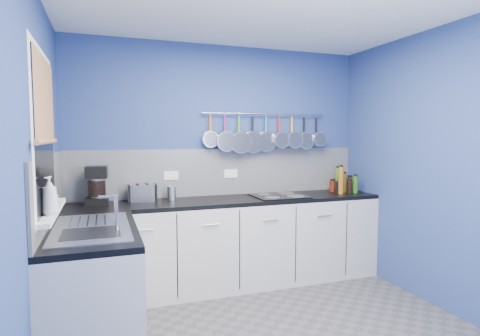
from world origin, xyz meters
TOP-DOWN VIEW (x-y plane):
  - wall_back at (0.00, 1.51)m, footprint 3.20×0.02m
  - wall_front at (0.00, -1.51)m, footprint 3.20×0.02m
  - wall_left at (-1.61, 0.00)m, footprint 0.02×3.00m
  - wall_right at (1.61, 0.00)m, footprint 0.02×3.00m
  - backsplash_back at (0.00, 1.49)m, footprint 3.20×0.02m
  - backsplash_left at (-1.59, 0.60)m, footprint 0.02×1.80m
  - cabinet_run_back at (0.00, 1.20)m, footprint 3.20×0.60m
  - worktop_back at (0.00, 1.20)m, footprint 3.20×0.60m
  - cabinet_run_left at (-1.30, 0.30)m, footprint 0.60×1.20m
  - worktop_left at (-1.30, 0.30)m, footprint 0.60×1.20m
  - window_frame at (-1.58, 0.30)m, footprint 0.01×1.00m
  - window_glass at (-1.57, 0.30)m, footprint 0.01×0.90m
  - bamboo_blind at (-1.56, 0.30)m, footprint 0.01×0.90m
  - window_sill at (-1.55, 0.30)m, footprint 0.10×0.98m
  - sink_unit at (-1.30, 0.30)m, footprint 0.50×0.95m
  - mixer_tap at (-1.14, 0.12)m, footprint 0.12×0.08m
  - socket_left at (-0.55, 1.48)m, footprint 0.15×0.01m
  - socket_right at (0.10, 1.48)m, footprint 0.15×0.01m
  - pot_rail at (0.50, 1.45)m, footprint 1.45×0.02m
  - soap_bottle_a at (-1.53, 0.08)m, footprint 0.12×0.12m
  - soap_bottle_b at (-1.53, 0.14)m, footprint 0.09×0.09m
  - paper_towel at (-1.27, 1.29)m, footprint 0.13×0.13m
  - coffee_maker at (-1.27, 1.29)m, footprint 0.22×0.24m
  - toaster at (-0.86, 1.34)m, footprint 0.28×0.20m
  - canister at (-0.57, 1.34)m, footprint 0.12×0.12m
  - hob at (0.54, 1.17)m, footprint 0.54×0.48m
  - pan_0 at (-0.13, 1.44)m, footprint 0.17×0.06m
  - pan_1 at (0.02, 1.44)m, footprint 0.22×0.10m
  - pan_2 at (0.18, 1.44)m, footprint 0.24×0.10m
  - pan_3 at (0.34, 1.44)m, footprint 0.24×0.06m
  - pan_4 at (0.50, 1.44)m, footprint 0.22×0.06m
  - pan_5 at (0.66, 1.44)m, footprint 0.19×0.12m
  - pan_6 at (0.82, 1.44)m, footprint 0.19×0.12m
  - pan_7 at (0.98, 1.44)m, footprint 0.20×0.09m
  - pan_8 at (1.14, 1.44)m, footprint 0.17×0.12m
  - condiment_0 at (1.45, 1.33)m, footprint 0.05×0.05m
  - condiment_1 at (1.34, 1.30)m, footprint 0.05×0.05m
  - condiment_2 at (1.28, 1.31)m, footprint 0.07×0.07m
  - condiment_3 at (1.46, 1.23)m, footprint 0.07×0.07m
  - condiment_4 at (1.37, 1.22)m, footprint 0.07×0.07m
  - condiment_5 at (1.28, 1.20)m, footprint 0.06×0.06m
  - condiment_6 at (1.46, 1.12)m, footprint 0.06×0.06m
  - condiment_7 at (1.37, 1.11)m, footprint 0.05×0.05m
  - condiment_8 at (1.26, 1.10)m, footprint 0.05×0.05m

SIDE VIEW (x-z plane):
  - cabinet_run_back at x=0.00m, z-range 0.00..0.86m
  - cabinet_run_left at x=-1.30m, z-range 0.00..0.86m
  - worktop_back at x=0.00m, z-range 0.86..0.90m
  - worktop_left at x=-1.30m, z-range 0.86..0.90m
  - sink_unit at x=-1.30m, z-range 0.90..0.91m
  - hob at x=0.54m, z-range 0.90..0.91m
  - condiment_5 at x=1.28m, z-range 0.90..1.01m
  - condiment_2 at x=1.28m, z-range 0.90..1.03m
  - canister at x=-0.57m, z-range 0.90..1.03m
  - condiment_0 at x=1.45m, z-range 0.90..1.06m
  - condiment_7 at x=1.37m, z-range 0.90..1.06m
  - toaster at x=-0.86m, z-range 0.90..1.06m
  - condiment_3 at x=1.46m, z-range 0.90..1.07m
  - condiment_6 at x=1.46m, z-range 0.90..1.09m
  - condiment_4 at x=1.37m, z-range 0.90..1.11m
  - mixer_tap at x=-1.14m, z-range 0.90..1.16m
  - paper_towel at x=-1.27m, z-range 0.90..1.17m
  - window_sill at x=-1.55m, z-range 1.02..1.05m
  - condiment_1 at x=1.34m, z-range 0.90..1.17m
  - condiment_8 at x=1.26m, z-range 0.90..1.20m
  - coffee_maker at x=-1.27m, z-range 0.90..1.26m
  - socket_left at x=-0.55m, z-range 1.09..1.18m
  - socket_right at x=0.10m, z-range 1.09..1.18m
  - soap_bottle_b at x=-1.53m, z-range 1.05..1.22m
  - backsplash_back at x=0.00m, z-range 0.90..1.40m
  - backsplash_left at x=-1.59m, z-range 0.90..1.40m
  - soap_bottle_a at x=-1.53m, z-range 1.05..1.29m
  - wall_back at x=0.00m, z-range 0.00..2.50m
  - wall_front at x=0.00m, z-range 0.00..2.50m
  - wall_left at x=-1.61m, z-range 0.00..2.50m
  - wall_right at x=1.61m, z-range 0.00..2.50m
  - window_glass at x=-1.57m, z-range 1.05..2.05m
  - window_frame at x=-1.58m, z-range 1.00..2.10m
  - pan_2 at x=0.18m, z-range 1.35..1.78m
  - pan_3 at x=0.34m, z-range 1.35..1.78m
  - pan_4 at x=0.50m, z-range 1.37..1.78m
  - pan_1 at x=0.02m, z-range 1.37..1.78m
  - pan_7 at x=0.98m, z-range 1.39..1.78m
  - pan_6 at x=0.82m, z-range 1.40..1.78m
  - pan_5 at x=0.66m, z-range 1.40..1.78m
  - pan_0 at x=-0.13m, z-range 1.42..1.78m
  - pan_8 at x=1.14m, z-range 1.42..1.78m
  - bamboo_blind at x=-1.56m, z-range 1.50..2.05m
  - pot_rail at x=0.50m, z-range 1.77..1.79m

